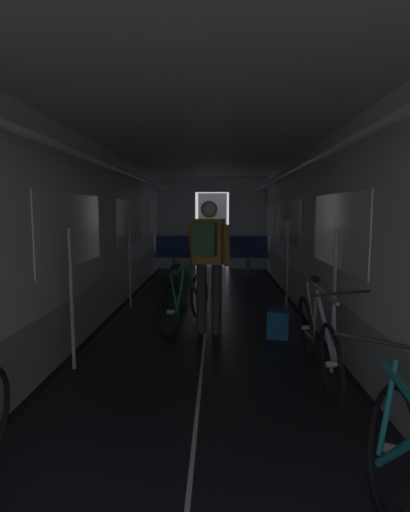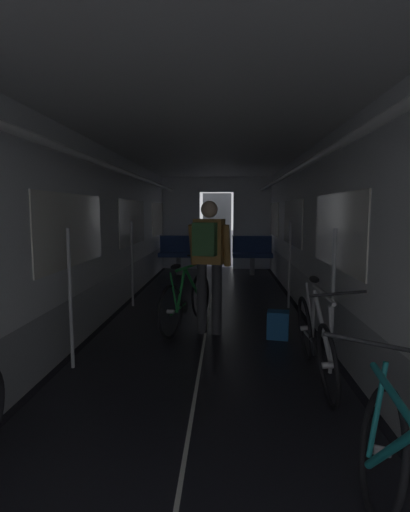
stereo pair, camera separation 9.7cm
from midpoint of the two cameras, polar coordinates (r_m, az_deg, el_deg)
train_car_shell at (r=5.28m, az=0.77°, el=7.95°), size 3.14×12.34×2.57m
bench_seat_far_left at (r=9.87m, az=-3.47°, el=0.70°), size 0.98×0.51×0.95m
bench_seat_far_right at (r=9.83m, az=7.01°, el=0.64°), size 0.98×0.51×0.95m
bicycle_silver at (r=3.93m, az=16.17°, el=-11.27°), size 0.44×1.69×0.95m
person_cyclist_aisle at (r=4.99m, az=1.07°, el=0.18°), size 0.56×0.46×1.69m
bicycle_green_in_aisle at (r=5.38m, az=-2.10°, el=-6.19°), size 0.67×1.63×0.94m
backpack_on_floor at (r=5.06m, az=10.92°, el=-9.61°), size 0.29×0.24×0.34m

